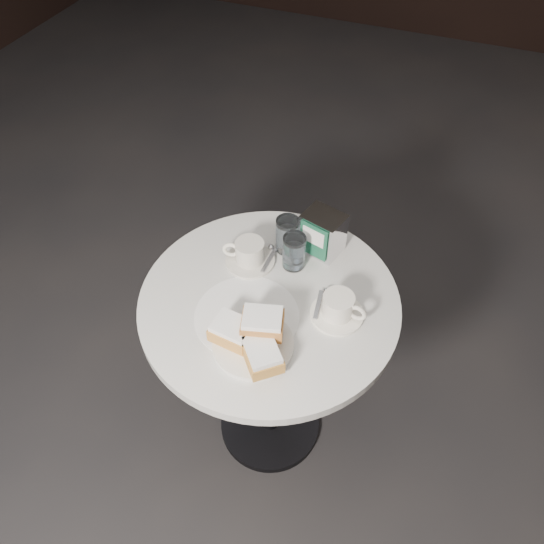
{
  "coord_description": "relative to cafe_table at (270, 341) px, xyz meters",
  "views": [
    {
      "loc": [
        0.33,
        -0.83,
        1.84
      ],
      "look_at": [
        0.0,
        0.02,
        0.83
      ],
      "focal_mm": 35.0,
      "sensor_mm": 36.0,
      "label": 1
    }
  ],
  "objects": [
    {
      "name": "beignet_plate",
      "position": [
        0.02,
        -0.16,
        0.23
      ],
      "size": [
        0.27,
        0.27,
        0.1
      ],
      "rotation": [
        0.0,
        0.0,
        -0.42
      ],
      "color": "silver",
      "rests_on": "cafe_table"
    },
    {
      "name": "water_glass_left",
      "position": [
        -0.02,
        0.19,
        0.25
      ],
      "size": [
        0.09,
        0.09,
        0.11
      ],
      "rotation": [
        0.0,
        0.0,
        0.44
      ],
      "color": "silver",
      "rests_on": "cafe_table"
    },
    {
      "name": "sugar_spill",
      "position": [
        -0.03,
        -0.07,
        0.2
      ],
      "size": [
        0.32,
        0.32,
        0.0
      ],
      "primitive_type": "cylinder",
      "rotation": [
        0.0,
        0.0,
        -0.18
      ],
      "color": "white",
      "rests_on": "cafe_table"
    },
    {
      "name": "coffee_cup_left",
      "position": [
        -0.1,
        0.11,
        0.23
      ],
      "size": [
        0.17,
        0.17,
        0.07
      ],
      "rotation": [
        0.0,
        0.0,
        0.25
      ],
      "color": "silver",
      "rests_on": "cafe_table"
    },
    {
      "name": "coffee_cup_right",
      "position": [
        0.19,
        0.01,
        0.23
      ],
      "size": [
        0.16,
        0.16,
        0.07
      ],
      "rotation": [
        0.0,
        0.0,
        -0.12
      ],
      "color": "white",
      "rests_on": "cafe_table"
    },
    {
      "name": "water_glass_right",
      "position": [
        0.02,
        0.14,
        0.25
      ],
      "size": [
        0.07,
        0.07,
        0.1
      ],
      "rotation": [
        0.0,
        0.0,
        -0.11
      ],
      "color": "silver",
      "rests_on": "cafe_table"
    },
    {
      "name": "cafe_table",
      "position": [
        0.0,
        0.0,
        0.0
      ],
      "size": [
        0.7,
        0.7,
        0.74
      ],
      "color": "black",
      "rests_on": "ground"
    },
    {
      "name": "napkin_dispenser",
      "position": [
        0.07,
        0.23,
        0.26
      ],
      "size": [
        0.13,
        0.12,
        0.13
      ],
      "rotation": [
        0.0,
        0.0,
        -0.27
      ],
      "color": "silver",
      "rests_on": "cafe_table"
    },
    {
      "name": "ground",
      "position": [
        0.0,
        0.0,
        -0.55
      ],
      "size": [
        7.0,
        7.0,
        0.0
      ],
      "primitive_type": "plane",
      "color": "black",
      "rests_on": "ground"
    }
  ]
}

